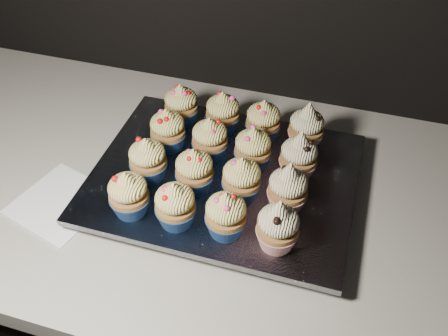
# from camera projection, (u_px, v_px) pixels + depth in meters

# --- Properties ---
(worktop) EXTENTS (2.44, 0.64, 0.04)m
(worktop) POSITION_uv_depth(u_px,v_px,m) (307.00, 215.00, 0.85)
(worktop) COLOR beige
(worktop) RESTS_ON cabinet
(napkin) EXTENTS (0.17, 0.17, 0.00)m
(napkin) POSITION_uv_depth(u_px,v_px,m) (61.00, 203.00, 0.84)
(napkin) COLOR white
(napkin) RESTS_ON worktop
(baking_tray) EXTENTS (0.41, 0.31, 0.02)m
(baking_tray) POSITION_uv_depth(u_px,v_px,m) (224.00, 184.00, 0.86)
(baking_tray) COLOR black
(baking_tray) RESTS_ON worktop
(foil_lining) EXTENTS (0.44, 0.34, 0.01)m
(foil_lining) POSITION_uv_depth(u_px,v_px,m) (224.00, 177.00, 0.85)
(foil_lining) COLOR silver
(foil_lining) RESTS_ON baking_tray
(cupcake_0) EXTENTS (0.06, 0.06, 0.08)m
(cupcake_0) POSITION_uv_depth(u_px,v_px,m) (129.00, 194.00, 0.76)
(cupcake_0) COLOR navy
(cupcake_0) RESTS_ON foil_lining
(cupcake_1) EXTENTS (0.06, 0.06, 0.08)m
(cupcake_1) POSITION_uv_depth(u_px,v_px,m) (175.00, 205.00, 0.75)
(cupcake_1) COLOR navy
(cupcake_1) RESTS_ON foil_lining
(cupcake_2) EXTENTS (0.06, 0.06, 0.08)m
(cupcake_2) POSITION_uv_depth(u_px,v_px,m) (226.00, 215.00, 0.73)
(cupcake_2) COLOR navy
(cupcake_2) RESTS_ON foil_lining
(cupcake_3) EXTENTS (0.06, 0.06, 0.10)m
(cupcake_3) POSITION_uv_depth(u_px,v_px,m) (278.00, 226.00, 0.72)
(cupcake_3) COLOR #A61720
(cupcake_3) RESTS_ON foil_lining
(cupcake_4) EXTENTS (0.06, 0.06, 0.08)m
(cupcake_4) POSITION_uv_depth(u_px,v_px,m) (148.00, 160.00, 0.82)
(cupcake_4) COLOR navy
(cupcake_4) RESTS_ON foil_lining
(cupcake_5) EXTENTS (0.06, 0.06, 0.08)m
(cupcake_5) POSITION_uv_depth(u_px,v_px,m) (194.00, 171.00, 0.80)
(cupcake_5) COLOR navy
(cupcake_5) RESTS_ON foil_lining
(cupcake_6) EXTENTS (0.06, 0.06, 0.08)m
(cupcake_6) POSITION_uv_depth(u_px,v_px,m) (242.00, 179.00, 0.79)
(cupcake_6) COLOR navy
(cupcake_6) RESTS_ON foil_lining
(cupcake_7) EXTENTS (0.06, 0.06, 0.10)m
(cupcake_7) POSITION_uv_depth(u_px,v_px,m) (288.00, 188.00, 0.77)
(cupcake_7) COLOR #A61720
(cupcake_7) RESTS_ON foil_lining
(cupcake_8) EXTENTS (0.06, 0.06, 0.08)m
(cupcake_8) POSITION_uv_depth(u_px,v_px,m) (168.00, 130.00, 0.87)
(cupcake_8) COLOR navy
(cupcake_8) RESTS_ON foil_lining
(cupcake_9) EXTENTS (0.06, 0.06, 0.08)m
(cupcake_9) POSITION_uv_depth(u_px,v_px,m) (210.00, 139.00, 0.86)
(cupcake_9) COLOR navy
(cupcake_9) RESTS_ON foil_lining
(cupcake_10) EXTENTS (0.06, 0.06, 0.08)m
(cupcake_10) POSITION_uv_depth(u_px,v_px,m) (253.00, 149.00, 0.84)
(cupcake_10) COLOR navy
(cupcake_10) RESTS_ON foil_lining
(cupcake_11) EXTENTS (0.06, 0.06, 0.10)m
(cupcake_11) POSITION_uv_depth(u_px,v_px,m) (299.00, 157.00, 0.82)
(cupcake_11) COLOR #A61720
(cupcake_11) RESTS_ON foil_lining
(cupcake_12) EXTENTS (0.06, 0.06, 0.08)m
(cupcake_12) POSITION_uv_depth(u_px,v_px,m) (181.00, 105.00, 0.93)
(cupcake_12) COLOR navy
(cupcake_12) RESTS_ON foil_lining
(cupcake_13) EXTENTS (0.06, 0.06, 0.08)m
(cupcake_13) POSITION_uv_depth(u_px,v_px,m) (223.00, 113.00, 0.91)
(cupcake_13) COLOR navy
(cupcake_13) RESTS_ON foil_lining
(cupcake_14) EXTENTS (0.06, 0.06, 0.08)m
(cupcake_14) POSITION_uv_depth(u_px,v_px,m) (263.00, 121.00, 0.89)
(cupcake_14) COLOR navy
(cupcake_14) RESTS_ON foil_lining
(cupcake_15) EXTENTS (0.06, 0.06, 0.10)m
(cupcake_15) POSITION_uv_depth(u_px,v_px,m) (306.00, 128.00, 0.88)
(cupcake_15) COLOR #A61720
(cupcake_15) RESTS_ON foil_lining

